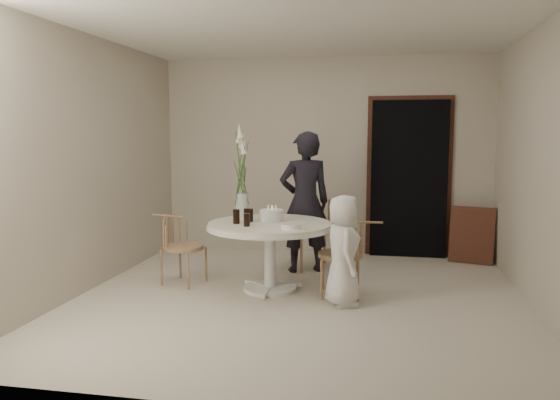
% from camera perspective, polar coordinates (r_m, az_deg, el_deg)
% --- Properties ---
extents(ground, '(4.50, 4.50, 0.00)m').
position_cam_1_polar(ground, '(5.61, 2.00, -10.29)').
color(ground, beige).
rests_on(ground, ground).
extents(room_shell, '(4.50, 4.50, 4.50)m').
position_cam_1_polar(room_shell, '(5.35, 2.07, 6.50)').
color(room_shell, white).
rests_on(room_shell, ground).
extents(doorway, '(1.00, 0.10, 2.10)m').
position_cam_1_polar(doorway, '(7.52, 13.31, 2.12)').
color(doorway, black).
rests_on(doorway, ground).
extents(door_trim, '(1.12, 0.03, 2.22)m').
position_cam_1_polar(door_trim, '(7.55, 13.31, 2.59)').
color(door_trim, brown).
rests_on(door_trim, ground).
extents(table, '(1.33, 1.33, 0.73)m').
position_cam_1_polar(table, '(5.76, -1.05, -3.51)').
color(table, white).
rests_on(table, ground).
extents(picture_frame, '(0.57, 0.30, 0.73)m').
position_cam_1_polar(picture_frame, '(7.45, 19.41, -3.47)').
color(picture_frame, brown).
rests_on(picture_frame, ground).
extents(chair_far, '(0.67, 0.69, 0.95)m').
position_cam_1_polar(chair_far, '(6.85, 3.20, -1.85)').
color(chair_far, '#A17557').
rests_on(chair_far, ground).
extents(chair_right, '(0.49, 0.46, 0.79)m').
position_cam_1_polar(chair_right, '(5.64, 7.44, -4.90)').
color(chair_right, '#A17557').
rests_on(chair_right, ground).
extents(chair_left, '(0.52, 0.49, 0.77)m').
position_cam_1_polar(chair_left, '(6.19, -10.88, -4.01)').
color(chair_left, '#A17557').
rests_on(chair_left, ground).
extents(girl, '(0.72, 0.60, 1.69)m').
position_cam_1_polar(girl, '(6.53, 2.61, -0.24)').
color(girl, black).
rests_on(girl, ground).
extents(boy, '(0.45, 0.59, 1.08)m').
position_cam_1_polar(boy, '(5.33, 6.62, -5.26)').
color(boy, white).
rests_on(boy, ground).
extents(birthday_cake, '(0.25, 0.25, 0.17)m').
position_cam_1_polar(birthday_cake, '(5.84, -0.89, -1.62)').
color(birthday_cake, silver).
rests_on(birthday_cake, table).
extents(cola_tumbler_a, '(0.08, 0.08, 0.15)m').
position_cam_1_polar(cola_tumbler_a, '(5.74, -3.46, -1.64)').
color(cola_tumbler_a, black).
rests_on(cola_tumbler_a, table).
extents(cola_tumbler_b, '(0.07, 0.07, 0.13)m').
position_cam_1_polar(cola_tumbler_b, '(5.52, -3.50, -2.08)').
color(cola_tumbler_b, black).
rests_on(cola_tumbler_b, table).
extents(cola_tumbler_c, '(0.09, 0.09, 0.15)m').
position_cam_1_polar(cola_tumbler_c, '(5.69, -4.58, -1.72)').
color(cola_tumbler_c, black).
rests_on(cola_tumbler_c, table).
extents(cola_tumbler_d, '(0.07, 0.07, 0.14)m').
position_cam_1_polar(cola_tumbler_d, '(5.82, -3.14, -1.58)').
color(cola_tumbler_d, black).
rests_on(cola_tumbler_d, table).
extents(plate_stack, '(0.26, 0.26, 0.05)m').
position_cam_1_polar(plate_stack, '(5.37, 1.14, -2.77)').
color(plate_stack, white).
rests_on(plate_stack, table).
extents(flower_vase, '(0.14, 0.14, 1.05)m').
position_cam_1_polar(flower_vase, '(6.13, -4.02, 2.30)').
color(flower_vase, silver).
rests_on(flower_vase, table).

